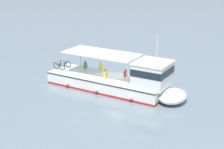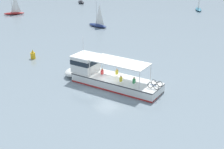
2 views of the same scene
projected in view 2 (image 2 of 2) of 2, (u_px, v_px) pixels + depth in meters
The scene contains 7 objects.
ground_plane at pixel (106, 88), 35.81m from camera, with size 400.00×400.00×0.00m, color gray.
ferry_main at pixel (105, 76), 36.57m from camera, with size 6.24×13.07×5.32m.
sailboat_far_right at pixel (14, 12), 75.13m from camera, with size 4.93×3.35×5.40m.
sailboat_horizon_west at pixel (98, 24), 63.34m from camera, with size 1.85×4.91×5.40m.
sailboat_outer_anchorage at pixel (199, 8), 80.10m from camera, with size 4.59×4.14×5.40m.
sailboat_far_left at pixel (81, 1), 91.07m from camera, with size 3.39×4.92×5.40m.
channel_buoy at pixel (33, 55), 45.09m from camera, with size 0.70×0.70×1.40m.
Camera 2 is at (-21.63, -24.29, 15.06)m, focal length 49.36 mm.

